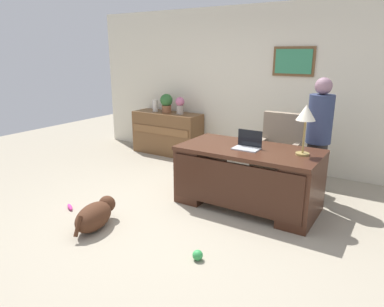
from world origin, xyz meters
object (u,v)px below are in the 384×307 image
at_px(desk_lamp, 306,116).
at_px(vase_empty, 155,105).
at_px(person_standing, 318,138).
at_px(potted_plant, 166,102).
at_px(armchair, 278,154).
at_px(dog_toy_ball, 198,255).
at_px(laptop, 248,144).
at_px(dog_toy_bone, 70,207).
at_px(desk, 247,176).
at_px(dog_lying, 95,215).
at_px(credenza, 167,133).
at_px(vase_with_flowers, 180,105).

height_order(desk_lamp, vase_empty, desk_lamp).
distance_m(person_standing, potted_plant, 3.10).
distance_m(armchair, dog_toy_ball, 2.39).
bearing_deg(dog_toy_ball, laptop, 95.06).
relative_size(laptop, dog_toy_bone, 1.70).
relative_size(laptop, dog_toy_ball, 3.11).
distance_m(desk, dog_lying, 1.92).
bearing_deg(credenza, laptop, -32.27).
xyz_separation_m(desk, dog_lying, (-1.22, -1.46, -0.27)).
xyz_separation_m(desk, armchair, (0.08, 0.95, 0.06)).
height_order(dog_lying, vase_empty, vase_empty).
relative_size(desk_lamp, potted_plant, 1.64).
bearing_deg(laptop, desk, -13.08).
height_order(vase_with_flowers, dog_toy_bone, vase_with_flowers).
relative_size(armchair, potted_plant, 3.00).
distance_m(person_standing, vase_with_flowers, 2.80).
height_order(vase_with_flowers, vase_empty, vase_with_flowers).
bearing_deg(dog_toy_ball, desk_lamp, 70.20).
xyz_separation_m(person_standing, dog_lying, (-1.88, -2.22, -0.69)).
xyz_separation_m(credenza, armchair, (2.42, -0.52, 0.08)).
bearing_deg(desk, credenza, 147.83).
height_order(desk_lamp, dog_toy_ball, desk_lamp).
relative_size(credenza, dog_toy_ball, 13.48).
relative_size(vase_with_flowers, dog_toy_ball, 3.11).
bearing_deg(vase_empty, person_standing, -12.31).
relative_size(desk, potted_plant, 4.87).
xyz_separation_m(armchair, dog_toy_bone, (-1.95, -2.25, -0.46)).
xyz_separation_m(potted_plant, dog_toy_ball, (2.46, -2.87, -0.96)).
relative_size(armchair, desk_lamp, 1.83).
height_order(armchair, laptop, armchair).
relative_size(vase_empty, dog_toy_ball, 2.26).
distance_m(credenza, desk_lamp, 3.39).
xyz_separation_m(armchair, potted_plant, (-2.43, 0.52, 0.53)).
distance_m(armchair, dog_lying, 2.76).
xyz_separation_m(armchair, vase_empty, (-2.70, 0.52, 0.45)).
relative_size(credenza, vase_with_flowers, 4.34).
bearing_deg(desk, desk_lamp, 7.64).
height_order(laptop, dog_toy_ball, laptop).
bearing_deg(armchair, potted_plant, 167.88).
bearing_deg(vase_empty, vase_with_flowers, 0.00).
relative_size(credenza, desk_lamp, 2.35).
relative_size(vase_with_flowers, potted_plant, 0.89).
distance_m(dog_lying, dog_toy_bone, 0.69).
bearing_deg(dog_toy_bone, vase_with_flowers, 93.26).
height_order(credenza, desk_lamp, desk_lamp).
bearing_deg(armchair, desk, -94.58).
relative_size(desk, laptop, 5.48).
distance_m(credenza, dog_lying, 3.15).
xyz_separation_m(desk, credenza, (-2.34, 1.47, -0.01)).
bearing_deg(dog_toy_bone, vase_empty, 105.10).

